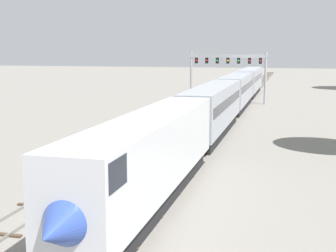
# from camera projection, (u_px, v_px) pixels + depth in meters

# --- Properties ---
(ground_plane) EXTENTS (400.00, 400.00, 0.00)m
(ground_plane) POSITION_uv_depth(u_px,v_px,m) (85.00, 226.00, 22.74)
(ground_plane) COLOR gray
(track_main) EXTENTS (2.60, 200.00, 0.16)m
(track_main) POSITION_uv_depth(u_px,v_px,m) (245.00, 99.00, 79.62)
(track_main) COLOR slate
(track_main) RESTS_ON ground
(track_near) EXTENTS (2.60, 160.00, 0.16)m
(track_near) POSITION_uv_depth(u_px,v_px,m) (188.00, 114.00, 61.84)
(track_near) COLOR slate
(track_near) RESTS_ON ground
(passenger_train) EXTENTS (3.04, 86.99, 4.80)m
(passenger_train) POSITION_uv_depth(u_px,v_px,m) (228.00, 97.00, 57.35)
(passenger_train) COLOR silver
(passenger_train) RESTS_ON ground
(signal_gantry) EXTENTS (12.10, 0.49, 7.89)m
(signal_gantry) POSITION_uv_depth(u_px,v_px,m) (228.00, 65.00, 73.50)
(signal_gantry) COLOR #999BA0
(signal_gantry) RESTS_ON ground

